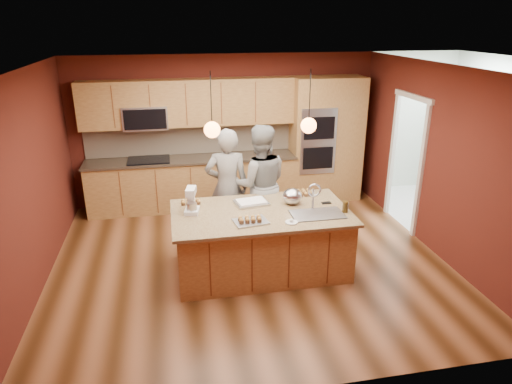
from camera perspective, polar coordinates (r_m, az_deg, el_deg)
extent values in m
plane|color=#40230F|center=(6.64, -0.79, -8.58)|extent=(5.50, 5.50, 0.00)
plane|color=white|center=(5.81, -0.93, 15.28)|extent=(5.50, 5.50, 0.00)
plane|color=#4C1912|center=(8.48, -3.87, 7.76)|extent=(5.50, 0.00, 5.50)
plane|color=#4C1912|center=(3.86, 5.80, -8.98)|extent=(5.50, 0.00, 5.50)
plane|color=#4C1912|center=(6.26, -26.50, 0.77)|extent=(0.00, 5.00, 5.00)
plane|color=#4C1912|center=(7.09, 21.64, 3.70)|extent=(0.00, 5.00, 5.00)
cube|color=brown|center=(8.39, -7.87, 1.05)|extent=(3.70, 0.60, 0.90)
cube|color=black|center=(8.24, -8.02, 4.07)|extent=(3.74, 0.64, 0.04)
cube|color=beige|center=(8.44, -8.24, 6.62)|extent=(3.70, 0.03, 0.56)
cube|color=brown|center=(8.14, -8.43, 10.98)|extent=(3.70, 0.36, 0.80)
cube|color=black|center=(8.22, -13.26, 3.90)|extent=(0.72, 0.52, 0.03)
cube|color=#A7A8AF|center=(8.16, -13.66, 9.08)|extent=(0.76, 0.40, 0.40)
cube|color=brown|center=(8.58, 7.15, 6.43)|extent=(0.80, 0.60, 2.30)
cube|color=#A7A8AF|center=(8.29, 7.79, 6.25)|extent=(0.66, 0.04, 1.20)
cube|color=brown|center=(8.80, 11.20, 6.56)|extent=(0.50, 0.60, 2.30)
plane|color=beige|center=(8.94, 21.42, -2.08)|extent=(2.60, 2.60, 0.00)
plane|color=beige|center=(9.06, 27.41, 6.32)|extent=(0.00, 2.70, 2.70)
cube|color=silver|center=(8.83, 27.01, 10.07)|extent=(0.35, 2.40, 0.75)
cylinder|color=black|center=(5.55, -5.64, 11.27)|extent=(0.01, 0.01, 0.70)
sphere|color=orange|center=(5.62, -5.51, 7.75)|extent=(0.20, 0.20, 0.20)
cylinder|color=black|center=(5.79, 6.74, 11.63)|extent=(0.01, 0.01, 0.70)
sphere|color=orange|center=(5.86, 6.59, 8.25)|extent=(0.20, 0.20, 0.20)
cube|color=brown|center=(6.25, 0.61, -6.28)|extent=(2.26, 1.22, 0.83)
cube|color=tan|center=(6.07, 0.62, -2.63)|extent=(2.36, 1.32, 0.04)
cube|color=#A7A8AF|center=(6.05, 7.63, -3.49)|extent=(0.68, 0.39, 0.18)
imported|color=black|center=(6.83, -3.61, 0.57)|extent=(0.69, 0.49, 1.80)
imported|color=slate|center=(6.90, 0.46, 0.96)|extent=(0.94, 0.76, 1.83)
cube|color=white|center=(6.07, -8.01, -2.34)|extent=(0.22, 0.26, 0.05)
cube|color=white|center=(6.11, -8.13, -0.74)|extent=(0.10, 0.09, 0.23)
cube|color=white|center=(5.99, -8.14, 0.10)|extent=(0.16, 0.25, 0.09)
cylinder|color=silver|center=(6.01, -8.02, -1.92)|extent=(0.13, 0.13, 0.13)
cube|color=#BABDC1|center=(6.30, -0.59, -1.36)|extent=(0.49, 0.39, 0.03)
cube|color=white|center=(6.29, -0.59, -1.19)|extent=(0.42, 0.33, 0.02)
cube|color=#A7A8AF|center=(5.74, -0.67, -3.70)|extent=(0.46, 0.36, 0.02)
ellipsoid|color=silver|center=(6.29, 4.55, -0.55)|extent=(0.27, 0.27, 0.23)
cylinder|color=silver|center=(5.74, 4.45, -3.79)|extent=(0.16, 0.16, 0.01)
cylinder|color=#38270D|center=(6.13, 11.10, -1.83)|extent=(0.08, 0.08, 0.15)
cube|color=black|center=(6.40, 8.77, -1.34)|extent=(0.13, 0.07, 0.01)
cube|color=white|center=(8.86, 25.59, 0.22)|extent=(0.67, 0.68, 0.90)
cube|color=white|center=(9.29, 23.98, 1.87)|extent=(0.74, 0.76, 1.06)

